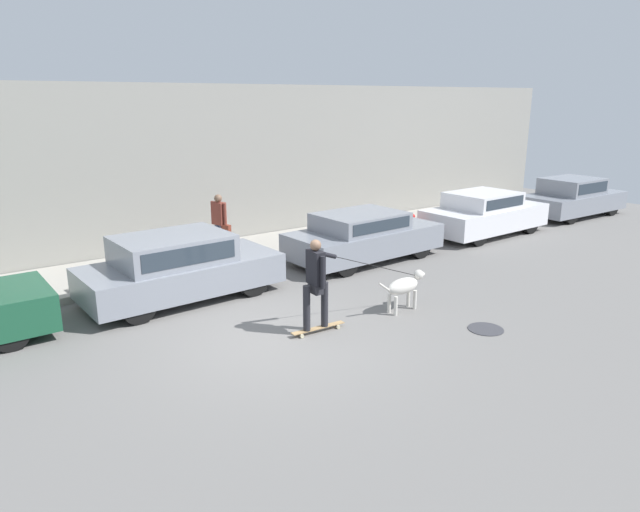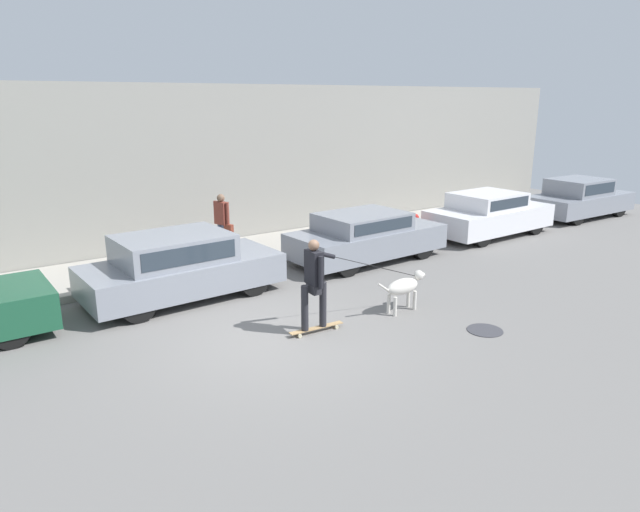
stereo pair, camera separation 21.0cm
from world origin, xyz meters
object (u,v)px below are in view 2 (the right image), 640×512
Objects in this scene: parked_car_4 at (579,199)px; fire_hydrant at (415,227)px; skateboarder at (315,280)px; dog at (404,287)px; parked_car_1 at (180,267)px; parked_car_3 at (489,215)px; pedestrian_with_bag at (222,221)px; parked_car_2 at (366,237)px.

parked_car_4 reaches higher than fire_hydrant.
skateboarder is at bearing -148.04° from fire_hydrant.
dog is (-11.12, -3.18, -0.14)m from parked_car_4.
parked_car_1 is 3.32m from skateboarder.
parked_car_1 is 9.61m from parked_car_3.
pedestrian_with_bag reaches higher than parked_car_4.
skateboarder is (-8.37, -3.07, 0.33)m from parked_car_3.
parked_car_4 reaches higher than parked_car_3.
parked_car_3 is (9.61, 0.00, -0.03)m from parked_car_1.
parked_car_2 is at bearing 128.37° from pedestrian_with_bag.
parked_car_3 is at bearing -2.23° from parked_car_1.
skateboarder is (1.24, -3.07, 0.30)m from parked_car_1.
fire_hydrant is (2.43, 0.73, -0.20)m from parked_car_2.
parked_car_4 is 7.07m from fire_hydrant.
skateboarder reaches higher than parked_car_3.
pedestrian_with_bag is at bearing 85.43° from skateboarder.
parked_car_1 is 2.62× the size of pedestrian_with_bag.
fire_hydrant is (6.09, 3.80, -0.55)m from skateboarder.
skateboarder is 5.23m from pedestrian_with_bag.
parked_car_4 is 5.05× the size of fire_hydrant.
parked_car_3 is 2.64× the size of pedestrian_with_bag.
skateboarder is (-13.12, -3.07, 0.33)m from parked_car_4.
parked_car_3 is 1.01× the size of parked_car_4.
pedestrian_with_bag reaches higher than parked_car_1.
parked_car_3 is 7.13m from dog.
parked_car_4 is at bearing -1.39° from parked_car_3.
parked_car_3 is 5.10× the size of fire_hydrant.
parked_car_4 is at bearing -2.13° from parked_car_2.
skateboarder is at bearing -142.17° from parked_car_2.
skateboarder is at bearing -161.29° from parked_car_3.
parked_car_2 is at bearing -178.83° from parked_car_4.
pedestrian_with_bag is 1.93× the size of fire_hydrant.
pedestrian_with_bag reaches higher than dog.
parked_car_1 is 3.18× the size of dog.
parked_car_2 reaches higher than dog.
parked_car_1 is at bearing 31.12° from pedestrian_with_bag.
pedestrian_with_bag is at bearing 165.62° from fire_hydrant.
parked_car_2 is 3.59m from dog.
parked_car_1 is at bearing 131.36° from dog.
parked_car_2 is (4.90, 0.00, -0.04)m from parked_car_1.
parked_car_3 is 4.74m from parked_car_4.
parked_car_1 is at bearing 178.59° from parked_car_3.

